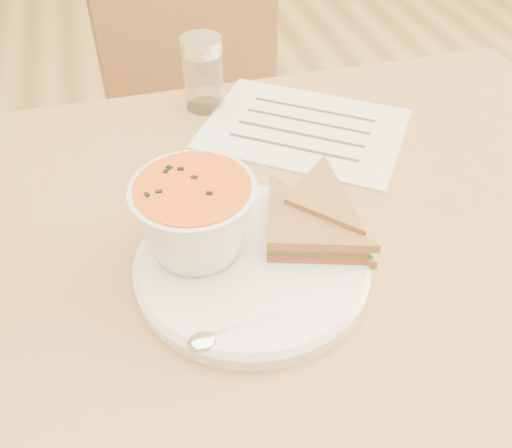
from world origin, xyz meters
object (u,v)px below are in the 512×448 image
object	(u,v)px
soup_bowl	(196,221)
condiment_shaker	(203,73)
dining_table	(276,393)
chair_far	(233,175)
plate	(252,266)

from	to	relation	value
soup_bowl	condiment_shaker	distance (m)	0.33
dining_table	soup_bowl	bearing A→B (deg)	-164.49
chair_far	condiment_shaker	bearing A→B (deg)	54.78
condiment_shaker	chair_far	bearing A→B (deg)	67.66
chair_far	soup_bowl	size ratio (longest dim) A/B	6.91
soup_bowl	plate	bearing A→B (deg)	-29.76
plate	soup_bowl	xyz separation A→B (m)	(-0.05, 0.03, 0.05)
chair_far	soup_bowl	world-z (taller)	chair_far
dining_table	plate	distance (m)	0.39
dining_table	soup_bowl	distance (m)	0.45
soup_bowl	chair_far	bearing A→B (deg)	73.57
chair_far	dining_table	bearing A→B (deg)	71.71
chair_far	plate	bearing A→B (deg)	66.72
plate	condiment_shaker	bearing A→B (deg)	86.97
condiment_shaker	plate	bearing A→B (deg)	-93.03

